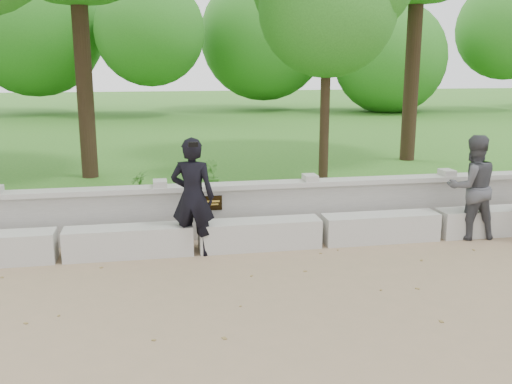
# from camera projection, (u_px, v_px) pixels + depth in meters

# --- Properties ---
(ground) EXTENTS (80.00, 80.00, 0.00)m
(ground) POSITION_uv_depth(u_px,v_px,m) (209.00, 301.00, 6.96)
(ground) COLOR #8B7255
(ground) RESTS_ON ground
(lawn) EXTENTS (40.00, 22.00, 0.25)m
(lawn) POSITION_uv_depth(u_px,v_px,m) (168.00, 140.00, 20.34)
(lawn) COLOR #29691E
(lawn) RESTS_ON ground
(concrete_bench) EXTENTS (11.90, 0.45, 0.45)m
(concrete_bench) POSITION_uv_depth(u_px,v_px,m) (196.00, 238.00, 8.73)
(concrete_bench) COLOR #B5B3AB
(concrete_bench) RESTS_ON ground
(parapet_wall) EXTENTS (12.50, 0.35, 0.90)m
(parapet_wall) POSITION_uv_depth(u_px,v_px,m) (192.00, 211.00, 9.34)
(parapet_wall) COLOR #AAA8A1
(parapet_wall) RESTS_ON ground
(man_main) EXTENTS (0.75, 0.69, 1.79)m
(man_main) POSITION_uv_depth(u_px,v_px,m) (193.00, 197.00, 8.47)
(man_main) COLOR black
(man_main) RESTS_ON ground
(visitor_left) EXTENTS (0.87, 0.69, 1.72)m
(visitor_left) POSITION_uv_depth(u_px,v_px,m) (472.00, 187.00, 9.30)
(visitor_left) COLOR #404045
(visitor_left) RESTS_ON ground
(shrub_b) EXTENTS (0.45, 0.45, 0.64)m
(shrub_b) POSITION_uv_depth(u_px,v_px,m) (211.00, 176.00, 11.71)
(shrub_b) COLOR #386D25
(shrub_b) RESTS_ON lawn
(shrub_d) EXTENTS (0.46, 0.49, 0.69)m
(shrub_d) POSITION_uv_depth(u_px,v_px,m) (140.00, 190.00, 10.28)
(shrub_d) COLOR #386D25
(shrub_d) RESTS_ON lawn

